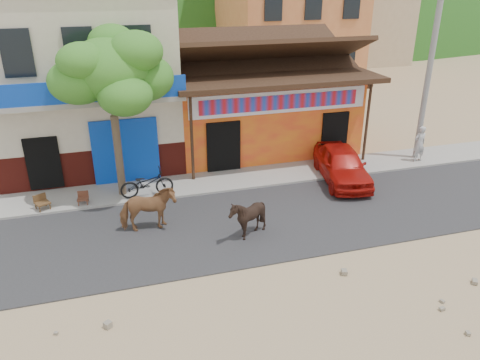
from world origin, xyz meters
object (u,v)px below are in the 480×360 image
(cafe_chair_left, at_px, (82,193))
(pedestrian, at_px, (419,144))
(cow_tan, at_px, (148,209))
(red_car, at_px, (342,164))
(scooter, at_px, (147,183))
(cafe_chair_right, at_px, (41,197))
(utility_pole, at_px, (430,67))
(cow_dark, at_px, (248,217))
(tree, at_px, (114,116))

(cafe_chair_left, bearing_deg, pedestrian, 6.43)
(cow_tan, bearing_deg, red_car, -77.67)
(scooter, height_order, cafe_chair_right, scooter)
(utility_pole, distance_m, cafe_chair_left, 14.66)
(scooter, bearing_deg, cafe_chair_right, 88.53)
(cow_dark, xyz_separation_m, scooter, (-2.72, 3.69, -0.09))
(cow_dark, height_order, scooter, cow_dark)
(pedestrian, bearing_deg, tree, -4.21)
(cafe_chair_right, bearing_deg, scooter, -26.20)
(scooter, bearing_deg, cafe_chair_left, 87.61)
(tree, relative_size, cow_dark, 4.41)
(red_car, bearing_deg, utility_pole, 26.77)
(scooter, xyz_separation_m, cafe_chair_right, (-3.61, -0.04, -0.03))
(utility_pole, bearing_deg, scooter, -176.83)
(cow_dark, height_order, red_car, red_car)
(red_car, relative_size, cafe_chair_left, 5.03)
(pedestrian, bearing_deg, red_car, 7.69)
(utility_pole, distance_m, cafe_chair_right, 15.95)
(red_car, xyz_separation_m, scooter, (-7.61, 0.54, -0.10))
(cow_tan, bearing_deg, cow_dark, -114.87)
(utility_pole, bearing_deg, red_car, -164.48)
(cow_tan, height_order, cafe_chair_left, cow_tan)
(tree, distance_m, cafe_chair_right, 3.76)
(tree, xyz_separation_m, scooter, (0.87, -0.46, -2.49))
(tree, bearing_deg, scooter, -27.83)
(scooter, bearing_deg, utility_pole, -88.94)
(cow_dark, bearing_deg, pedestrian, 127.17)
(tree, bearing_deg, pedestrian, -0.90)
(utility_pole, xyz_separation_m, scooter, (-11.93, -0.66, -3.49))
(cow_dark, xyz_separation_m, red_car, (4.88, 3.15, 0.01))
(pedestrian, xyz_separation_m, cafe_chair_left, (-14.00, -0.25, -0.39))
(pedestrian, bearing_deg, cow_tan, 9.24)
(cow_tan, height_order, scooter, cow_tan)
(red_car, height_order, cafe_chair_left, red_car)
(scooter, bearing_deg, red_car, -96.16)
(cow_dark, height_order, cafe_chair_left, cow_dark)
(pedestrian, bearing_deg, cow_dark, 20.36)
(cow_dark, bearing_deg, scooter, -130.06)
(pedestrian, relative_size, cafe_chair_right, 1.65)
(utility_pole, xyz_separation_m, cafe_chair_right, (-15.54, -0.70, -3.52))
(scooter, distance_m, cafe_chair_left, 2.27)
(cow_tan, height_order, pedestrian, pedestrian)
(cafe_chair_left, bearing_deg, cow_dark, -31.12)
(scooter, height_order, cafe_chair_left, scooter)
(red_car, relative_size, scooter, 2.08)
(utility_pole, distance_m, pedestrian, 3.24)
(red_car, relative_size, cafe_chair_right, 4.22)
(cow_dark, distance_m, cafe_chair_right, 7.31)
(cow_dark, bearing_deg, cow_tan, -100.33)
(utility_pole, xyz_separation_m, cafe_chair_left, (-14.20, -0.65, -3.60))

